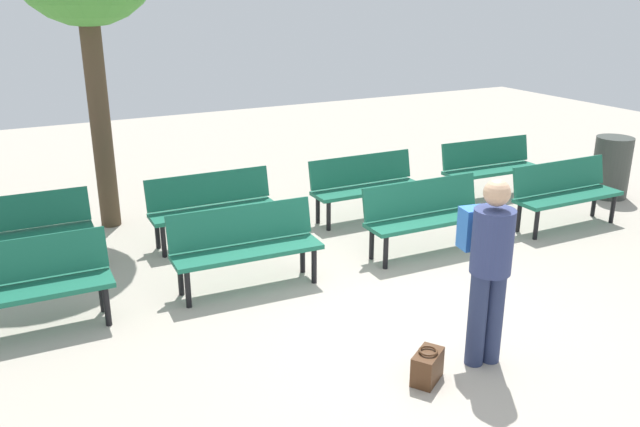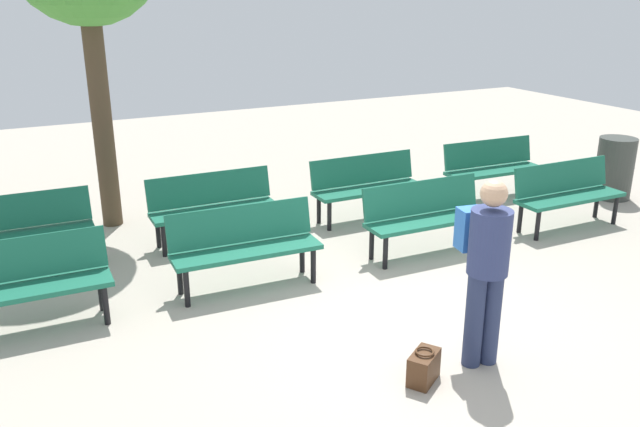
{
  "view_description": "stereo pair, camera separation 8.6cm",
  "coord_description": "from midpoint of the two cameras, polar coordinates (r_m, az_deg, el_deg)",
  "views": [
    {
      "loc": [
        -3.39,
        -4.47,
        3.08
      ],
      "look_at": [
        0.0,
        2.02,
        0.55
      ],
      "focal_mm": 36.65,
      "sensor_mm": 36.0,
      "label": 1
    },
    {
      "loc": [
        -3.31,
        -4.5,
        3.08
      ],
      "look_at": [
        0.0,
        2.02,
        0.55
      ],
      "focal_mm": 36.65,
      "sensor_mm": 36.0,
      "label": 2
    }
  ],
  "objects": [
    {
      "name": "ground_plane",
      "position": [
        6.39,
        8.14,
        -9.96
      ],
      "size": [
        24.0,
        24.0,
        0.0
      ],
      "primitive_type": "plane",
      "color": "#B2A899"
    },
    {
      "name": "visitor_with_backpack",
      "position": [
        5.6,
        14.06,
        -4.05
      ],
      "size": [
        0.4,
        0.57,
        1.65
      ],
      "rotation": [
        0.0,
        0.0,
        2.96
      ],
      "color": "navy",
      "rests_on": "ground_plane"
    },
    {
      "name": "bench_r0_c1",
      "position": [
        7.03,
        -6.89,
        -2.55
      ],
      "size": [
        1.62,
        0.56,
        0.87
      ],
      "rotation": [
        0.0,
        0.0,
        -0.05
      ],
      "color": "#19664C",
      "rests_on": "ground_plane"
    },
    {
      "name": "bench_r1_c3",
      "position": [
        10.41,
        14.39,
        4.15
      ],
      "size": [
        1.62,
        0.56,
        0.87
      ],
      "rotation": [
        0.0,
        0.0,
        -0.05
      ],
      "color": "#19664C",
      "rests_on": "ground_plane"
    },
    {
      "name": "bench_r0_c0",
      "position": [
        6.7,
        -24.95,
        -5.42
      ],
      "size": [
        1.61,
        0.52,
        0.87
      ],
      "rotation": [
        0.0,
        0.0,
        -0.03
      ],
      "color": "#19664C",
      "rests_on": "ground_plane"
    },
    {
      "name": "bench_r0_c2",
      "position": [
        8.0,
        8.92,
        0.06
      ],
      "size": [
        1.61,
        0.53,
        0.87
      ],
      "rotation": [
        0.0,
        0.0,
        -0.03
      ],
      "color": "#19664C",
      "rests_on": "ground_plane"
    },
    {
      "name": "bench_r1_c1",
      "position": [
        8.35,
        -9.67,
        0.83
      ],
      "size": [
        1.61,
        0.52,
        0.87
      ],
      "rotation": [
        0.0,
        0.0,
        -0.02
      ],
      "color": "#19664C",
      "rests_on": "ground_plane"
    },
    {
      "name": "bench_r1_c0",
      "position": [
        8.12,
        -25.13,
        -1.3
      ],
      "size": [
        1.61,
        0.53,
        0.87
      ],
      "rotation": [
        0.0,
        0.0,
        -0.03
      ],
      "color": "#19664C",
      "rests_on": "ground_plane"
    },
    {
      "name": "bench_r1_c2",
      "position": [
        9.13,
        3.7,
        2.66
      ],
      "size": [
        1.61,
        0.5,
        0.87
      ],
      "rotation": [
        0.0,
        0.0,
        -0.01
      ],
      "color": "#19664C",
      "rests_on": "ground_plane"
    },
    {
      "name": "trash_bin",
      "position": [
        11.01,
        23.88,
        3.72
      ],
      "size": [
        0.55,
        0.55,
        0.94
      ],
      "primitive_type": "cylinder",
      "color": "#383D38",
      "rests_on": "ground_plane"
    },
    {
      "name": "bench_r0_c3",
      "position": [
        9.38,
        20.36,
        1.92
      ],
      "size": [
        1.61,
        0.51,
        0.87
      ],
      "rotation": [
        0.0,
        0.0,
        -0.02
      ],
      "color": "#19664C",
      "rests_on": "ground_plane"
    },
    {
      "name": "handbag",
      "position": [
        5.58,
        8.91,
        -13.04
      ],
      "size": [
        0.37,
        0.33,
        0.29
      ],
      "color": "#4C2D19",
      "rests_on": "ground_plane"
    }
  ]
}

